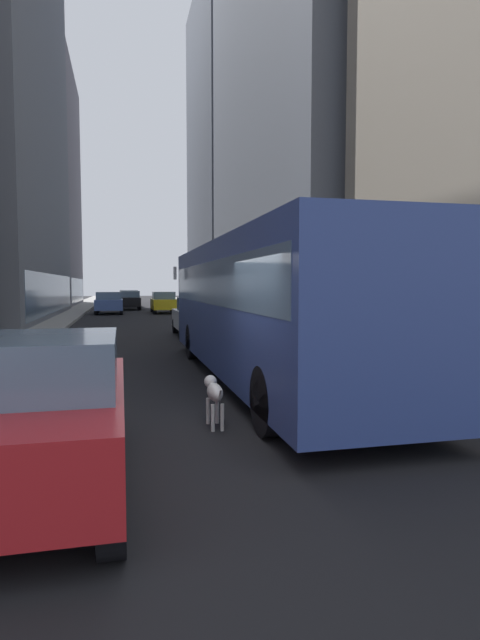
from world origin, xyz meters
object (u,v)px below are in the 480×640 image
object	(u,v)px
car_blue_hatchback	(109,303)
car_white_van	(200,317)
traffic_light_near	(474,269)
car_yellow_taxi	(164,302)
car_grey_wagon	(129,298)
car_red_coupe	(35,412)
car_black_suv	(130,300)
transit_bus	(264,301)
dalmatian_dog	(214,392)

from	to	relation	value
car_blue_hatchback	car_white_van	world-z (taller)	same
car_blue_hatchback	traffic_light_near	size ratio (longest dim) A/B	1.26
car_yellow_taxi	car_grey_wagon	xyz separation A→B (m)	(-2.40, 12.17, 0.00)
car_red_coupe	car_white_van	bearing A→B (deg)	74.96
car_yellow_taxi	car_grey_wagon	world-z (taller)	same
car_yellow_taxi	car_black_suv	size ratio (longest dim) A/B	1.03
car_blue_hatchback	car_white_van	distance (m)	18.56
transit_bus	dalmatian_dog	world-z (taller)	transit_bus
transit_bus	car_red_coupe	size ratio (longest dim) A/B	2.92
car_red_coupe	car_grey_wagon	size ratio (longest dim) A/B	0.95
transit_bus	car_red_coupe	xyz separation A→B (m)	(-4.00, -5.38, -0.96)
transit_bus	car_black_suv	size ratio (longest dim) A/B	2.82
car_red_coupe	car_black_suv	bearing A→B (deg)	87.67
transit_bus	car_blue_hatchback	distance (m)	27.93
car_yellow_taxi	car_white_van	bearing A→B (deg)	-90.00
transit_bus	car_blue_hatchback	xyz separation A→B (m)	(-4.00, 27.62, -0.95)
transit_bus	car_grey_wagon	size ratio (longest dim) A/B	2.77
car_yellow_taxi	traffic_light_near	bearing A→B (deg)	-82.94
car_yellow_taxi	car_grey_wagon	size ratio (longest dim) A/B	1.01
car_black_suv	dalmatian_dog	xyz separation A→B (m)	(0.62, -37.38, -0.31)
car_black_suv	dalmatian_dog	bearing A→B (deg)	-89.05
transit_bus	car_grey_wagon	distance (m)	39.95
transit_bus	car_black_suv	bearing A→B (deg)	94.05
car_white_van	dalmatian_dog	distance (m)	13.10
car_yellow_taxi	traffic_light_near	xyz separation A→B (m)	(3.70, -29.86, 1.62)
car_white_van	car_grey_wagon	world-z (taller)	same
car_red_coupe	car_grey_wagon	xyz separation A→B (m)	(1.60, 45.25, 0.00)
car_blue_hatchback	dalmatian_dog	bearing A→B (deg)	-85.92
car_grey_wagon	dalmatian_dog	world-z (taller)	car_grey_wagon
car_yellow_taxi	transit_bus	bearing A→B (deg)	-90.00
car_black_suv	car_yellow_taxi	bearing A→B (deg)	-68.85
car_white_van	car_grey_wagon	size ratio (longest dim) A/B	1.07
car_black_suv	car_red_coupe	size ratio (longest dim) A/B	1.04
car_grey_wagon	traffic_light_near	xyz separation A→B (m)	(6.10, -42.03, 1.61)
car_white_van	car_blue_hatchback	bearing A→B (deg)	102.45
car_grey_wagon	traffic_light_near	distance (m)	42.50
car_blue_hatchback	transit_bus	bearing A→B (deg)	-81.76
car_blue_hatchback	car_yellow_taxi	bearing A→B (deg)	1.05
traffic_light_near	car_yellow_taxi	bearing A→B (deg)	97.06
car_yellow_taxi	car_blue_hatchback	bearing A→B (deg)	-178.95
car_red_coupe	car_grey_wagon	bearing A→B (deg)	87.98
car_blue_hatchback	traffic_light_near	world-z (taller)	traffic_light_near
car_yellow_taxi	car_black_suv	xyz separation A→B (m)	(-2.40, 6.20, -0.00)
traffic_light_near	car_grey_wagon	bearing A→B (deg)	98.26
car_black_suv	transit_bus	bearing A→B (deg)	-85.95
car_grey_wagon	dalmatian_dog	size ratio (longest dim) A/B	4.32
car_black_suv	dalmatian_dog	world-z (taller)	car_black_suv
car_black_suv	car_red_coupe	bearing A→B (deg)	-92.33
car_blue_hatchback	dalmatian_dog	distance (m)	31.18
car_white_van	traffic_light_near	world-z (taller)	traffic_light_near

